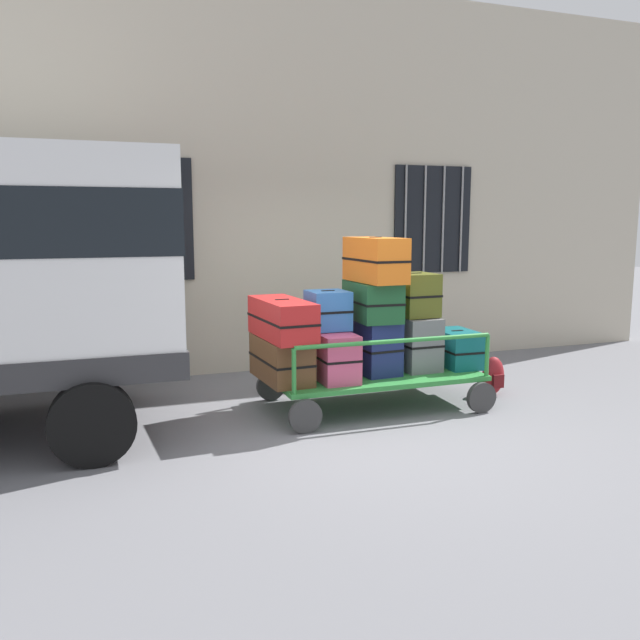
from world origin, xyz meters
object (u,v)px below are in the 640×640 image
(suitcase_midleft_bottom, at_px, (329,354))
(suitcase_midleft_middle, at_px, (328,310))
(suitcase_left_middle, at_px, (282,319))
(luggage_cart, at_px, (373,377))
(suitcase_center_top, at_px, (375,260))
(suitcase_midright_middle, at_px, (415,295))
(suitcase_center_bottom, at_px, (372,346))
(suitcase_center_middle, at_px, (372,301))
(suitcase_left_bottom, at_px, (281,359))
(backpack, at_px, (493,376))
(suitcase_right_bottom, at_px, (457,348))
(suitcase_midright_bottom, at_px, (415,343))

(suitcase_midleft_bottom, relative_size, suitcase_midleft_middle, 2.26)
(suitcase_left_middle, height_order, suitcase_midleft_middle, suitcase_midleft_middle)
(luggage_cart, bearing_deg, suitcase_left_middle, -178.03)
(suitcase_center_top, xyz_separation_m, suitcase_midright_middle, (0.51, 0.06, -0.39))
(suitcase_center_bottom, bearing_deg, suitcase_midleft_bottom, -174.36)
(suitcase_midleft_bottom, bearing_deg, suitcase_center_top, -1.38)
(suitcase_center_bottom, height_order, suitcase_midright_middle, suitcase_midright_middle)
(suitcase_midleft_middle, xyz_separation_m, suitcase_center_middle, (0.51, 0.02, 0.07))
(suitcase_left_middle, xyz_separation_m, suitcase_center_middle, (1.02, 0.07, 0.13))
(suitcase_midleft_bottom, bearing_deg, suitcase_left_bottom, 177.22)
(suitcase_left_middle, distance_m, suitcase_midright_middle, 1.54)
(suitcase_center_middle, distance_m, backpack, 1.77)
(suitcase_center_top, xyz_separation_m, suitcase_right_bottom, (1.02, 0.01, -1.01))
(suitcase_midright_bottom, relative_size, suitcase_midright_middle, 1.20)
(suitcase_center_top, bearing_deg, suitcase_center_bottom, 90.00)
(suitcase_midleft_middle, relative_size, backpack, 0.95)
(suitcase_left_bottom, height_order, suitcase_left_middle, suitcase_left_middle)
(luggage_cart, relative_size, suitcase_midright_bottom, 3.84)
(suitcase_center_top, bearing_deg, backpack, -0.10)
(suitcase_midright_bottom, xyz_separation_m, backpack, (1.00, -0.03, -0.45))
(suitcase_left_bottom, height_order, suitcase_center_top, suitcase_center_top)
(suitcase_left_bottom, height_order, suitcase_midright_bottom, suitcase_midright_bottom)
(suitcase_midleft_middle, xyz_separation_m, backpack, (2.02, -0.05, -0.85))
(suitcase_right_bottom, bearing_deg, suitcase_center_bottom, 176.80)
(suitcase_midleft_middle, distance_m, backpack, 2.19)
(suitcase_center_top, relative_size, suitcase_midright_middle, 1.77)
(suitcase_left_middle, distance_m, suitcase_right_bottom, 2.09)
(suitcase_center_middle, bearing_deg, backpack, -2.50)
(suitcase_left_middle, height_order, suitcase_center_bottom, suitcase_left_middle)
(suitcase_right_bottom, bearing_deg, suitcase_center_top, -179.68)
(suitcase_midright_middle, xyz_separation_m, backpack, (1.00, -0.06, -0.97))
(suitcase_left_middle, xyz_separation_m, suitcase_center_bottom, (1.02, 0.07, -0.36))
(suitcase_left_middle, xyz_separation_m, suitcase_midleft_bottom, (0.51, 0.02, -0.39))
(suitcase_center_bottom, xyz_separation_m, suitcase_center_middle, (0.00, 0.00, 0.49))
(suitcase_center_bottom, xyz_separation_m, suitcase_midright_middle, (0.51, -0.00, 0.54))
(suitcase_right_bottom, xyz_separation_m, backpack, (0.49, -0.01, -0.36))
(suitcase_midleft_bottom, bearing_deg, suitcase_midleft_middle, 90.00)
(suitcase_left_middle, bearing_deg, suitcase_left_bottom, 90.00)
(luggage_cart, bearing_deg, suitcase_center_bottom, 90.00)
(suitcase_midleft_middle, distance_m, suitcase_midright_bottom, 1.10)
(suitcase_left_bottom, height_order, suitcase_center_bottom, suitcase_center_bottom)
(suitcase_left_bottom, relative_size, suitcase_midleft_middle, 2.20)
(suitcase_midright_bottom, bearing_deg, suitcase_left_middle, -178.51)
(suitcase_left_bottom, distance_m, suitcase_midleft_bottom, 0.51)
(suitcase_midleft_middle, bearing_deg, suitcase_right_bottom, -1.50)
(suitcase_midleft_middle, bearing_deg, luggage_cart, -2.08)
(luggage_cart, height_order, suitcase_right_bottom, suitcase_right_bottom)
(suitcase_center_top, xyz_separation_m, backpack, (1.51, -0.00, -1.37))
(suitcase_midleft_middle, distance_m, suitcase_midright_middle, 1.03)
(suitcase_left_middle, xyz_separation_m, backpack, (2.53, 0.01, -0.80))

